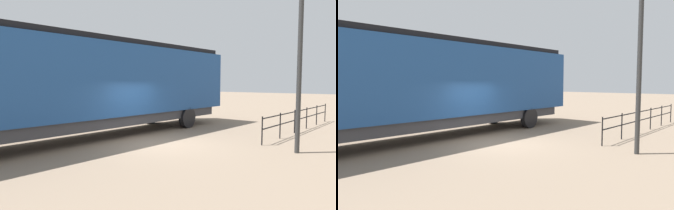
{
  "view_description": "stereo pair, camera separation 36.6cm",
  "coord_description": "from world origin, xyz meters",
  "views": [
    {
      "loc": [
        7.97,
        -8.83,
        2.43
      ],
      "look_at": [
        1.22,
        -0.95,
        1.66
      ],
      "focal_mm": 32.62,
      "sensor_mm": 36.0,
      "label": 1
    },
    {
      "loc": [
        8.24,
        -8.59,
        2.43
      ],
      "look_at": [
        1.22,
        -0.95,
        1.66
      ],
      "focal_mm": 32.62,
      "sensor_mm": 36.0,
      "label": 2
    }
  ],
  "objects": [
    {
      "name": "locomotive",
      "position": [
        -3.13,
        -0.82,
        2.41
      ],
      "size": [
        3.0,
        17.32,
        4.32
      ],
      "color": "navy",
      "rests_on": "ground_plane"
    },
    {
      "name": "lamp_post",
      "position": [
        4.61,
        1.94,
        4.17
      ],
      "size": [
        0.51,
        0.51,
        5.9
      ],
      "color": "#2D2D2D",
      "rests_on": "ground_plane"
    },
    {
      "name": "platform_fence",
      "position": [
        3.16,
        7.06,
        0.73
      ],
      "size": [
        0.05,
        9.42,
        1.12
      ],
      "color": "black",
      "rests_on": "ground_plane"
    },
    {
      "name": "ground_plane",
      "position": [
        0.0,
        0.0,
        0.0
      ],
      "size": [
        120.0,
        120.0,
        0.0
      ],
      "primitive_type": "plane",
      "color": "#84705B"
    }
  ]
}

